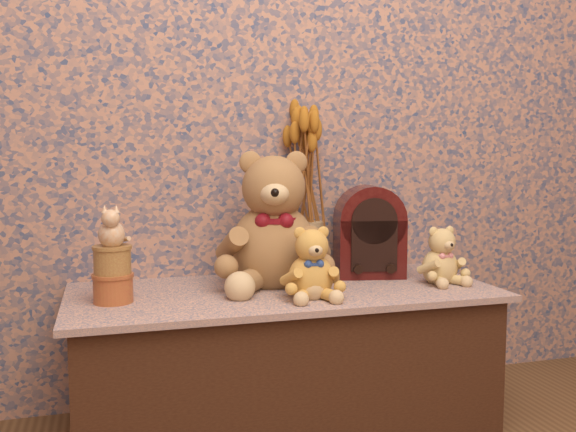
{
  "coord_description": "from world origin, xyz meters",
  "views": [
    {
      "loc": [
        -0.54,
        -0.68,
        0.88
      ],
      "look_at": [
        0.0,
        1.16,
        0.69
      ],
      "focal_mm": 38.74,
      "sensor_mm": 36.0,
      "label": 1
    }
  ],
  "objects_px": {
    "teddy_medium": "(311,259)",
    "teddy_large": "(274,214)",
    "ceramic_vase": "(308,248)",
    "biscuit_tin_lower": "(113,289)",
    "teddy_small": "(440,253)",
    "cat_figurine": "(111,225)",
    "cathedral_radio": "(369,231)"
  },
  "relations": [
    {
      "from": "cathedral_radio",
      "to": "biscuit_tin_lower",
      "type": "height_order",
      "value": "cathedral_radio"
    },
    {
      "from": "cathedral_radio",
      "to": "teddy_small",
      "type": "bearing_deg",
      "value": -33.32
    },
    {
      "from": "ceramic_vase",
      "to": "biscuit_tin_lower",
      "type": "relative_size",
      "value": 1.69
    },
    {
      "from": "teddy_large",
      "to": "teddy_small",
      "type": "height_order",
      "value": "teddy_large"
    },
    {
      "from": "teddy_medium",
      "to": "teddy_small",
      "type": "relative_size",
      "value": 1.13
    },
    {
      "from": "teddy_large",
      "to": "teddy_medium",
      "type": "xyz_separation_m",
      "value": [
        0.06,
        -0.2,
        -0.12
      ]
    },
    {
      "from": "ceramic_vase",
      "to": "cat_figurine",
      "type": "xyz_separation_m",
      "value": [
        -0.68,
        -0.24,
        0.13
      ]
    },
    {
      "from": "teddy_small",
      "to": "ceramic_vase",
      "type": "bearing_deg",
      "value": 140.63
    },
    {
      "from": "teddy_medium",
      "to": "cat_figurine",
      "type": "xyz_separation_m",
      "value": [
        -0.57,
        0.1,
        0.11
      ]
    },
    {
      "from": "teddy_large",
      "to": "teddy_small",
      "type": "bearing_deg",
      "value": 0.99
    },
    {
      "from": "ceramic_vase",
      "to": "cat_figurine",
      "type": "relative_size",
      "value": 1.55
    },
    {
      "from": "cathedral_radio",
      "to": "teddy_large",
      "type": "bearing_deg",
      "value": -158.38
    },
    {
      "from": "teddy_large",
      "to": "cathedral_radio",
      "type": "height_order",
      "value": "teddy_large"
    },
    {
      "from": "teddy_small",
      "to": "cathedral_radio",
      "type": "distance_m",
      "value": 0.26
    },
    {
      "from": "ceramic_vase",
      "to": "biscuit_tin_lower",
      "type": "xyz_separation_m",
      "value": [
        -0.68,
        -0.24,
        -0.05
      ]
    },
    {
      "from": "cathedral_radio",
      "to": "cat_figurine",
      "type": "height_order",
      "value": "cathedral_radio"
    },
    {
      "from": "biscuit_tin_lower",
      "to": "ceramic_vase",
      "type": "bearing_deg",
      "value": 19.82
    },
    {
      "from": "teddy_small",
      "to": "cathedral_radio",
      "type": "xyz_separation_m",
      "value": [
        -0.18,
        0.18,
        0.06
      ]
    },
    {
      "from": "teddy_small",
      "to": "cathedral_radio",
      "type": "relative_size",
      "value": 0.64
    },
    {
      "from": "teddy_small",
      "to": "teddy_large",
      "type": "bearing_deg",
      "value": 162.88
    },
    {
      "from": "teddy_large",
      "to": "biscuit_tin_lower",
      "type": "distance_m",
      "value": 0.56
    },
    {
      "from": "teddy_medium",
      "to": "ceramic_vase",
      "type": "xyz_separation_m",
      "value": [
        0.1,
        0.34,
        -0.02
      ]
    },
    {
      "from": "teddy_large",
      "to": "cathedral_radio",
      "type": "bearing_deg",
      "value": 22.87
    },
    {
      "from": "teddy_medium",
      "to": "teddy_small",
      "type": "distance_m",
      "value": 0.49
    },
    {
      "from": "teddy_medium",
      "to": "teddy_small",
      "type": "xyz_separation_m",
      "value": [
        0.48,
        0.08,
        -0.01
      ]
    },
    {
      "from": "teddy_large",
      "to": "teddy_medium",
      "type": "distance_m",
      "value": 0.24
    },
    {
      "from": "teddy_medium",
      "to": "teddy_large",
      "type": "bearing_deg",
      "value": 111.6
    },
    {
      "from": "teddy_medium",
      "to": "teddy_small",
      "type": "height_order",
      "value": "teddy_medium"
    },
    {
      "from": "teddy_medium",
      "to": "cathedral_radio",
      "type": "height_order",
      "value": "cathedral_radio"
    },
    {
      "from": "teddy_large",
      "to": "teddy_medium",
      "type": "relative_size",
      "value": 2.04
    },
    {
      "from": "ceramic_vase",
      "to": "biscuit_tin_lower",
      "type": "height_order",
      "value": "ceramic_vase"
    },
    {
      "from": "teddy_large",
      "to": "biscuit_tin_lower",
      "type": "xyz_separation_m",
      "value": [
        -0.51,
        -0.1,
        -0.2
      ]
    }
  ]
}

